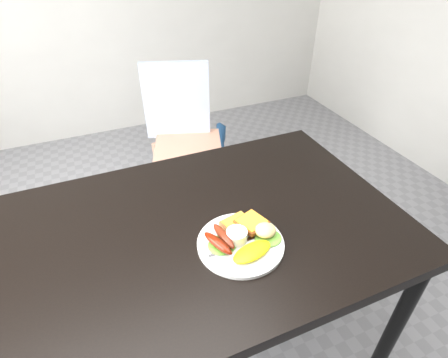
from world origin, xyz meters
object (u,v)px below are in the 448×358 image
(dining_table, at_px, (207,228))
(plate, at_px, (241,243))
(dining_chair, at_px, (188,149))
(person, at_px, (193,104))

(dining_table, distance_m, plate, 0.14)
(dining_chair, distance_m, person, 0.32)
(dining_table, bearing_deg, person, 73.91)
(dining_chair, bearing_deg, plate, -81.06)
(dining_chair, bearing_deg, person, -59.95)
(dining_table, relative_size, plate, 4.87)
(dining_chair, height_order, person, person)
(dining_table, height_order, person, person)
(person, bearing_deg, dining_table, 95.33)
(person, distance_m, plate, 0.98)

